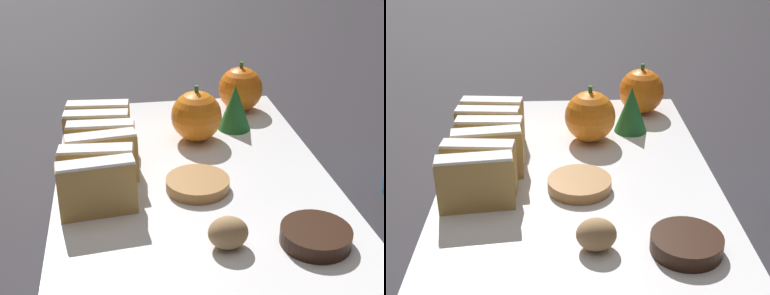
% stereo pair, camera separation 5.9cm
% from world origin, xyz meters
% --- Properties ---
extents(ground_plane, '(6.00, 6.00, 0.00)m').
position_xyz_m(ground_plane, '(0.00, 0.00, 0.00)').
color(ground_plane, '#28262B').
extents(serving_platter, '(0.30, 0.45, 0.01)m').
position_xyz_m(serving_platter, '(0.00, 0.00, 0.01)').
color(serving_platter, white).
rests_on(serving_platter, ground_plane).
extents(stollen_slice_front, '(0.08, 0.03, 0.06)m').
position_xyz_m(stollen_slice_front, '(-0.10, -0.07, 0.04)').
color(stollen_slice_front, tan).
rests_on(stollen_slice_front, serving_platter).
extents(stollen_slice_second, '(0.08, 0.03, 0.06)m').
position_xyz_m(stollen_slice_second, '(-0.10, -0.04, 0.04)').
color(stollen_slice_second, tan).
rests_on(stollen_slice_second, serving_platter).
extents(stollen_slice_third, '(0.08, 0.03, 0.06)m').
position_xyz_m(stollen_slice_third, '(-0.10, -0.01, 0.04)').
color(stollen_slice_third, tan).
rests_on(stollen_slice_third, serving_platter).
extents(stollen_slice_fourth, '(0.08, 0.02, 0.06)m').
position_xyz_m(stollen_slice_fourth, '(-0.10, 0.02, 0.04)').
color(stollen_slice_fourth, tan).
rests_on(stollen_slice_fourth, serving_platter).
extents(stollen_slice_fifth, '(0.08, 0.03, 0.06)m').
position_xyz_m(stollen_slice_fifth, '(-0.10, 0.05, 0.04)').
color(stollen_slice_fifth, tan).
rests_on(stollen_slice_fifth, serving_platter).
extents(stollen_slice_sixth, '(0.08, 0.03, 0.06)m').
position_xyz_m(stollen_slice_sixth, '(-0.10, 0.08, 0.04)').
color(stollen_slice_sixth, tan).
rests_on(stollen_slice_sixth, serving_platter).
extents(orange_near, '(0.06, 0.06, 0.07)m').
position_xyz_m(orange_near, '(0.02, 0.08, 0.04)').
color(orange_near, orange).
rests_on(orange_near, serving_platter).
extents(orange_far, '(0.06, 0.06, 0.07)m').
position_xyz_m(orange_far, '(0.10, 0.17, 0.04)').
color(orange_far, orange).
rests_on(orange_far, serving_platter).
extents(walnut, '(0.04, 0.03, 0.03)m').
position_xyz_m(walnut, '(0.01, -0.14, 0.03)').
color(walnut, '#9E7A51').
rests_on(walnut, serving_platter).
extents(chocolate_cookie, '(0.06, 0.06, 0.02)m').
position_xyz_m(chocolate_cookie, '(0.09, -0.15, 0.02)').
color(chocolate_cookie, black).
rests_on(chocolate_cookie, serving_platter).
extents(gingerbread_cookie, '(0.07, 0.07, 0.01)m').
position_xyz_m(gingerbread_cookie, '(0.00, -0.04, 0.02)').
color(gingerbread_cookie, '#A3703D').
rests_on(gingerbread_cookie, serving_platter).
extents(evergreen_sprig, '(0.04, 0.04, 0.06)m').
position_xyz_m(evergreen_sprig, '(0.07, 0.11, 0.04)').
color(evergreen_sprig, '#23662D').
rests_on(evergreen_sprig, serving_platter).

